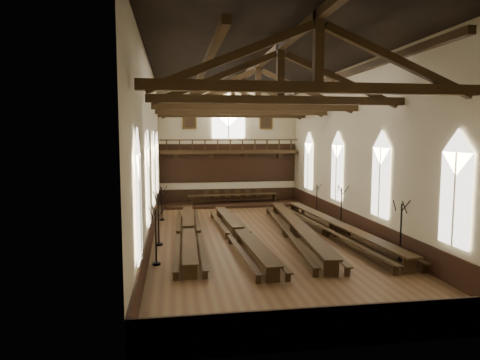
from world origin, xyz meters
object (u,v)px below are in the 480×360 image
at_px(refectory_row_a, 189,230).
at_px(candelabrum_left_mid, 159,229).
at_px(refectory_row_c, 297,226).
at_px(dais, 234,204).
at_px(candelabrum_left_near, 156,247).
at_px(candelabrum_left_far, 162,210).
at_px(high_table, 234,196).
at_px(refectory_row_d, 336,226).
at_px(candelabrum_right_mid, 341,216).
at_px(candelabrum_right_far, 317,206).
at_px(refectory_row_b, 239,232).
at_px(candelabrum_right_near, 400,244).

distance_m(refectory_row_a, candelabrum_left_mid, 1.94).
xyz_separation_m(refectory_row_c, dais, (-2.07, 11.52, -0.49)).
distance_m(candelabrum_left_near, candelabrum_left_far, 10.31).
bearing_deg(refectory_row_c, candelabrum_left_near, -151.04).
distance_m(refectory_row_a, high_table, 12.11).
xyz_separation_m(refectory_row_d, candelabrum_right_mid, (0.93, 1.56, 0.25)).
bearing_deg(dais, candelabrum_left_mid, -115.13).
height_order(candelabrum_left_mid, candelabrum_left_far, candelabrum_left_mid).
bearing_deg(candelabrum_left_mid, candelabrum_left_far, 90.00).
xyz_separation_m(high_table, candelabrum_right_far, (5.30, -5.57, -0.10)).
distance_m(refectory_row_b, candelabrum_left_far, 7.91).
relative_size(refectory_row_a, high_table, 1.84).
xyz_separation_m(candelabrum_left_far, candelabrum_right_near, (11.10, -11.63, 0.14)).
height_order(dais, candelabrum_left_near, candelabrum_left_near).
distance_m(candelabrum_left_mid, candelabrum_right_mid, 11.32).
bearing_deg(candelabrum_left_mid, dais, 64.87).
bearing_deg(high_table, candelabrum_right_near, -72.88).
distance_m(refectory_row_d, candelabrum_right_far, 6.23).
xyz_separation_m(refectory_row_b, high_table, (1.42, 12.16, 0.27)).
xyz_separation_m(refectory_row_d, candelabrum_left_near, (-10.17, -4.16, 0.23)).
height_order(candelabrum_left_near, candelabrum_right_near, candelabrum_right_near).
height_order(refectory_row_d, dais, refectory_row_d).
distance_m(refectory_row_a, dais, 12.12).
bearing_deg(refectory_row_d, high_table, 110.44).
distance_m(dais, candelabrum_right_near, 18.02).
distance_m(candelabrum_left_far, candelabrum_right_mid, 12.01).
height_order(refectory_row_c, candelabrum_left_near, candelabrum_left_near).
distance_m(refectory_row_d, dais, 12.52).
distance_m(candelabrum_left_near, candelabrum_right_far, 15.15).
xyz_separation_m(refectory_row_a, refectory_row_d, (8.54, -0.35, 0.07)).
relative_size(candelabrum_left_near, candelabrum_left_far, 1.11).
height_order(refectory_row_c, candelabrum_right_mid, candelabrum_right_mid).
bearing_deg(candelabrum_left_near, candelabrum_right_mid, 27.27).
height_order(candelabrum_left_near, candelabrum_right_mid, candelabrum_right_mid).
bearing_deg(dais, high_table, 180.00).
height_order(refectory_row_a, candelabrum_right_far, candelabrum_right_far).
bearing_deg(candelabrum_right_far, refectory_row_b, -135.56).
bearing_deg(candelabrum_left_near, refectory_row_d, 22.24).
distance_m(high_table, candelabrum_right_near, 18.00).
distance_m(refectory_row_a, refectory_row_c, 6.24).
bearing_deg(high_table, dais, 0.00).
height_order(candelabrum_right_near, candelabrum_right_far, candelabrum_right_near).
bearing_deg(candelabrum_right_mid, refectory_row_d, -120.78).
bearing_deg(high_table, candelabrum_left_mid, -115.13).
distance_m(candelabrum_left_far, candelabrum_right_far, 11.10).
relative_size(refectory_row_b, refectory_row_d, 0.95).
bearing_deg(high_table, refectory_row_d, -69.56).
distance_m(refectory_row_d, candelabrum_left_mid, 10.19).
distance_m(refectory_row_c, high_table, 11.71).
bearing_deg(dais, refectory_row_a, -110.17).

